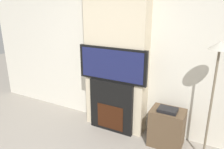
{
  "coord_description": "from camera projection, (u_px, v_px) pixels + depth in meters",
  "views": [
    {
      "loc": [
        1.57,
        -1.25,
        2.12
      ],
      "look_at": [
        0.0,
        1.71,
        1.01
      ],
      "focal_mm": 35.0,
      "sensor_mm": 36.0,
      "label": 1
    }
  ],
  "objects": [
    {
      "name": "television",
      "position": [
        112.0,
        65.0,
        3.47
      ],
      "size": [
        1.18,
        0.07,
        0.56
      ],
      "color": "black",
      "rests_on": "fireplace"
    },
    {
      "name": "wall_back",
      "position": [
        121.0,
        50.0,
        3.69
      ],
      "size": [
        6.0,
        0.06,
        2.7
      ],
      "color": "silver",
      "rests_on": "ground_plane"
    },
    {
      "name": "chimney_breast",
      "position": [
        116.0,
        52.0,
        3.54
      ],
      "size": [
        1.05,
        0.29,
        2.7
      ],
      "color": "beige",
      "rests_on": "ground_plane"
    },
    {
      "name": "fireplace",
      "position": [
        112.0,
        106.0,
        3.7
      ],
      "size": [
        0.78,
        0.15,
        0.9
      ],
      "color": "black",
      "rests_on": "ground_plane"
    },
    {
      "name": "media_stand",
      "position": [
        167.0,
        127.0,
        3.34
      ],
      "size": [
        0.5,
        0.37,
        0.64
      ],
      "color": "brown",
      "rests_on": "ground_plane"
    },
    {
      "name": "floor_lamp",
      "position": [
        215.0,
        78.0,
        2.73
      ],
      "size": [
        0.29,
        0.29,
        1.68
      ],
      "color": "#726651",
      "rests_on": "ground_plane"
    }
  ]
}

